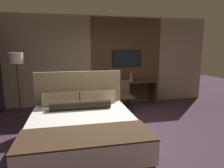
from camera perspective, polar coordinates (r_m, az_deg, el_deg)
ground_plane at (r=4.31m, az=3.28°, el=-14.60°), size 16.00×16.00×0.00m
wall_back_tv_panel at (r=6.48m, az=-1.86°, el=6.62°), size 7.20×0.09×2.80m
bed at (r=3.80m, az=-8.34°, el=-12.62°), size 1.92×2.26×1.29m
desk at (r=6.47m, az=4.71°, el=-1.26°), size 1.80×0.55×0.77m
tv at (r=6.56m, az=4.26°, el=7.27°), size 0.96×0.04×0.54m
desk_chair at (r=5.78m, az=3.07°, el=-2.56°), size 0.54×0.54×0.89m
floor_lamp at (r=5.65m, az=-25.61°, el=5.34°), size 0.34×0.34×1.70m
vase_tall at (r=6.30m, az=5.44°, el=2.29°), size 0.15×0.15×0.35m
book at (r=6.20m, az=-1.32°, el=0.73°), size 0.25×0.20×0.03m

